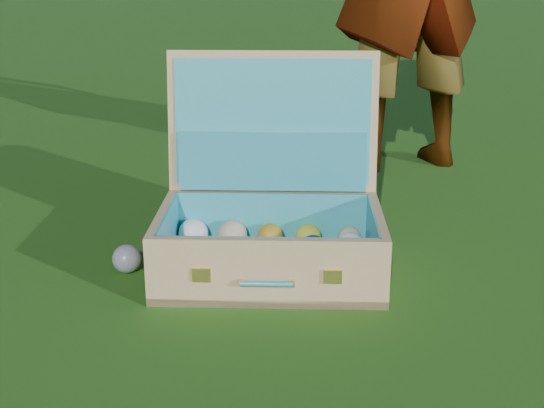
{
  "coord_description": "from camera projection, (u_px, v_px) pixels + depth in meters",
  "views": [
    {
      "loc": [
        0.07,
        -1.89,
        0.78
      ],
      "look_at": [
        -0.06,
        -0.05,
        0.17
      ],
      "focal_mm": 50.0,
      "sensor_mm": 36.0,
      "label": 1
    }
  ],
  "objects": [
    {
      "name": "ground",
      "position": [
        297.0,
        258.0,
        2.04
      ],
      "size": [
        60.0,
        60.0,
        0.0
      ],
      "primitive_type": "plane",
      "color": "#215114",
      "rests_on": "ground"
    },
    {
      "name": "stray_ball",
      "position": [
        127.0,
        259.0,
        1.94
      ],
      "size": [
        0.07,
        0.07,
        0.07
      ],
      "primitive_type": "sphere",
      "color": "#426BAB",
      "rests_on": "ground"
    },
    {
      "name": "suitcase",
      "position": [
        271.0,
        210.0,
        1.95
      ],
      "size": [
        0.58,
        0.49,
        0.54
      ],
      "rotation": [
        0.0,
        0.0,
        0.04
      ],
      "color": "tan",
      "rests_on": "ground"
    }
  ]
}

